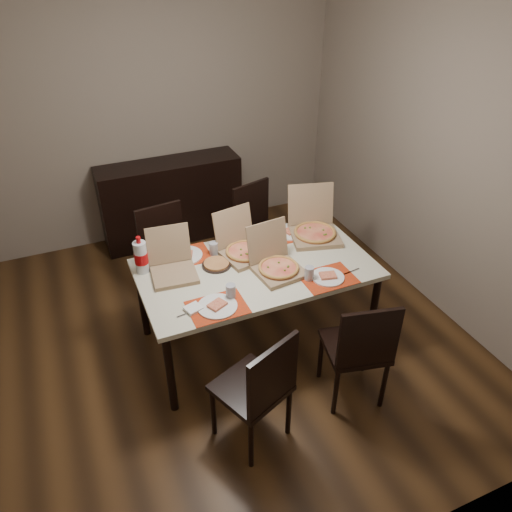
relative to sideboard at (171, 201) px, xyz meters
name	(u,v)px	position (x,y,z in m)	size (l,w,h in m)	color
ground	(231,335)	(0.00, -1.78, -0.46)	(3.80, 4.00, 0.02)	#472C15
room_walls	(203,123)	(0.00, -1.35, 1.28)	(3.84, 4.02, 2.62)	gray
sideboard	(171,201)	(0.00, 0.00, 0.00)	(1.50, 0.40, 0.90)	black
dining_table	(256,274)	(0.18, -1.92, 0.23)	(1.80, 1.00, 0.75)	beige
chair_near_left	(259,387)	(-0.20, -2.85, 0.06)	(0.55, 0.55, 0.93)	black
chair_near_right	(359,347)	(0.58, -2.79, 0.06)	(0.50, 0.50, 0.93)	black
chair_far_left	(167,252)	(-0.33, -1.08, 0.06)	(0.47, 0.47, 0.93)	black
chair_far_right	(259,227)	(0.61, -0.98, 0.06)	(0.52, 0.52, 0.93)	black
setting_near_left	(218,303)	(-0.25, -2.25, 0.32)	(0.49, 0.30, 0.11)	red
setting_near_right	(323,276)	(0.58, -2.26, 0.32)	(0.49, 0.30, 0.11)	red
setting_far_left	(190,254)	(-0.25, -1.58, 0.32)	(0.48, 0.30, 0.11)	red
setting_far_right	(286,233)	(0.60, -1.59, 0.32)	(0.48, 0.30, 0.11)	red
napkin_loose	(273,269)	(0.28, -2.01, 0.31)	(0.12, 0.11, 0.02)	white
pizza_box_center	(276,265)	(0.30, -2.03, 0.36)	(0.38, 0.42, 0.35)	#8D7151
pizza_box_right	(314,230)	(0.81, -1.69, 0.36)	(0.49, 0.52, 0.40)	#8D7151
pizza_box_left	(173,266)	(-0.43, -1.75, 0.36)	(0.36, 0.39, 0.33)	#8D7151
pizza_box_extra	(243,248)	(0.15, -1.72, 0.36)	(0.41, 0.44, 0.35)	#8D7151
faina_plate	(216,264)	(-0.10, -1.79, 0.31)	(0.23, 0.23, 0.03)	black
dip_bowl	(266,248)	(0.36, -1.72, 0.31)	(0.11, 0.11, 0.03)	white
soda_bottle	(141,257)	(-0.64, -1.64, 0.43)	(0.10, 0.10, 0.31)	silver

